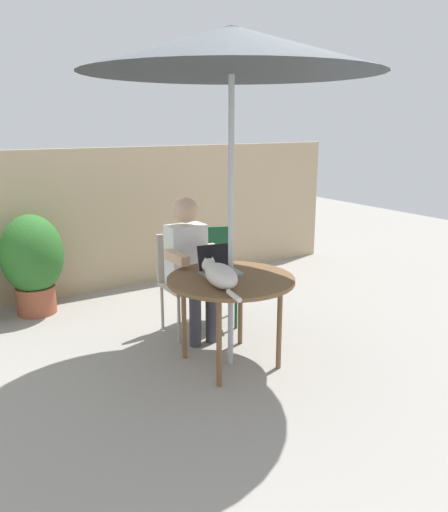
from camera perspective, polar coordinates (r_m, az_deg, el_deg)
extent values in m
plane|color=gray|center=(4.24, 0.73, -11.73)|extent=(14.00, 14.00, 0.00)
cube|color=tan|center=(6.03, -11.47, 4.06)|extent=(5.87, 0.08, 1.61)
cylinder|color=brown|center=(3.98, 0.76, -2.61)|extent=(0.99, 0.99, 0.03)
cylinder|color=brown|center=(4.45, 1.82, -5.59)|extent=(0.04, 0.04, 0.69)
cylinder|color=brown|center=(4.19, -4.45, -6.94)|extent=(0.04, 0.04, 0.69)
cylinder|color=brown|center=(3.75, -0.55, -9.57)|extent=(0.04, 0.04, 0.69)
cylinder|color=brown|center=(4.04, 6.14, -7.84)|extent=(0.04, 0.04, 0.69)
cylinder|color=#B7B7BC|center=(3.86, 0.78, 4.08)|extent=(0.04, 0.04, 2.35)
cone|color=#2D3338|center=(3.83, 0.85, 21.88)|extent=(2.13, 2.13, 0.32)
sphere|color=#B7B7BC|center=(3.83, 0.85, 22.09)|extent=(0.06, 0.06, 0.06)
cube|color=#B2A899|center=(4.66, -4.16, -3.28)|extent=(0.40, 0.40, 0.04)
cube|color=#B2A899|center=(4.75, -5.22, 0.03)|extent=(0.40, 0.04, 0.44)
cylinder|color=#B2A899|center=(4.96, -3.28, -5.02)|extent=(0.03, 0.03, 0.43)
cylinder|color=#B2A899|center=(4.81, -6.85, -5.71)|extent=(0.03, 0.03, 0.43)
cylinder|color=#B2A899|center=(4.53, -5.01, -7.01)|extent=(0.03, 0.03, 0.43)
cylinder|color=#B2A899|center=(4.68, -1.27, -6.22)|extent=(0.03, 0.03, 0.43)
cube|color=#194C2D|center=(4.87, -0.98, -2.45)|extent=(0.52, 0.52, 0.04)
cube|color=#194C2D|center=(4.98, -1.28, 0.77)|extent=(0.38, 0.19, 0.44)
cylinder|color=#194C2D|center=(5.13, 0.65, -4.31)|extent=(0.03, 0.03, 0.43)
cylinder|color=#194C2D|center=(5.09, -3.14, -4.50)|extent=(0.03, 0.03, 0.43)
cylinder|color=#194C2D|center=(4.77, -2.71, -5.83)|extent=(0.03, 0.03, 0.43)
cylinder|color=#194C2D|center=(4.81, 1.33, -5.61)|extent=(0.03, 0.03, 0.43)
cube|color=white|center=(4.58, -4.22, 0.15)|extent=(0.34, 0.20, 0.54)
sphere|color=#DBAD89|center=(4.49, -4.26, 5.07)|extent=(0.22, 0.22, 0.22)
cube|color=#383842|center=(4.48, -4.18, -3.12)|extent=(0.12, 0.30, 0.12)
cylinder|color=#383842|center=(4.45, -3.21, -7.11)|extent=(0.10, 0.10, 0.47)
cube|color=#383842|center=(4.55, -2.40, -2.80)|extent=(0.12, 0.30, 0.12)
cylinder|color=#383842|center=(4.53, -1.42, -6.72)|extent=(0.10, 0.10, 0.47)
cube|color=#DBAD89|center=(4.29, -5.23, -0.18)|extent=(0.08, 0.32, 0.08)
cube|color=#DBAD89|center=(4.48, -0.66, 0.51)|extent=(0.08, 0.32, 0.08)
cube|color=gray|center=(4.06, -0.32, -1.89)|extent=(0.33, 0.26, 0.02)
cube|color=black|center=(4.13, -0.91, -0.08)|extent=(0.31, 0.10, 0.20)
cube|color=gray|center=(4.13, -0.96, -0.05)|extent=(0.30, 0.10, 0.20)
ellipsoid|color=silver|center=(3.72, -0.33, -2.21)|extent=(0.24, 0.42, 0.17)
sphere|color=silver|center=(3.92, -1.68, -1.05)|extent=(0.11, 0.11, 0.11)
ellipsoid|color=white|center=(3.83, -1.00, -2.32)|extent=(0.13, 0.13, 0.09)
cylinder|color=silver|center=(3.49, 1.10, -4.43)|extent=(0.06, 0.18, 0.04)
cone|color=silver|center=(3.92, -1.28, -0.30)|extent=(0.04, 0.04, 0.03)
cone|color=silver|center=(3.89, -2.10, -0.39)|extent=(0.04, 0.04, 0.03)
cylinder|color=#9E5138|center=(5.55, -20.07, -4.57)|extent=(0.39, 0.39, 0.28)
ellipsoid|color=#2D6B28|center=(5.42, -20.50, 0.20)|extent=(0.61, 0.61, 0.79)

